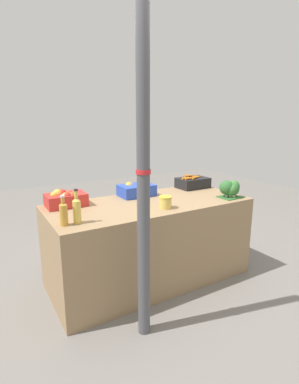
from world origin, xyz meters
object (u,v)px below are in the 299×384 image
(apple_crate, at_px, (66,199))
(orange_crate, at_px, (137,189))
(juice_bottle_amber, at_px, (64,213))
(broccoli_pile, at_px, (230,188))
(carrot_crate, at_px, (193,182))
(juice_bottle_golden, at_px, (77,209))
(pickle_jar, at_px, (165,202))
(support_pole, at_px, (143,188))

(apple_crate, height_order, orange_crate, orange_crate)
(orange_crate, xyz_separation_m, juice_bottle_amber, (-0.90, -0.51, 0.03))
(orange_crate, height_order, broccoli_pile, broccoli_pile)
(carrot_crate, xyz_separation_m, juice_bottle_golden, (-1.53, -0.51, 0.05))
(orange_crate, bearing_deg, carrot_crate, -0.29)
(carrot_crate, relative_size, pickle_jar, 3.01)
(support_pole, xyz_separation_m, orange_crate, (0.46, 0.95, -0.26))
(carrot_crate, xyz_separation_m, broccoli_pile, (0.05, -0.55, 0.03))
(carrot_crate, xyz_separation_m, juice_bottle_amber, (-1.63, -0.51, 0.03))
(apple_crate, distance_m, broccoli_pile, 1.62)
(carrot_crate, distance_m, pickle_jar, 0.90)
(apple_crate, bearing_deg, pickle_jar, -34.88)
(orange_crate, distance_m, carrot_crate, 0.73)
(support_pole, xyz_separation_m, carrot_crate, (1.19, 0.94, -0.26))
(orange_crate, xyz_separation_m, pickle_jar, (0.00, -0.53, -0.01))
(orange_crate, bearing_deg, support_pole, -116.02)
(pickle_jar, bearing_deg, carrot_crate, 35.64)
(broccoli_pile, bearing_deg, apple_crate, 160.27)
(support_pole, height_order, carrot_crate, support_pole)
(support_pole, relative_size, apple_crate, 6.37)
(juice_bottle_golden, bearing_deg, carrot_crate, 18.45)
(orange_crate, bearing_deg, broccoli_pile, -35.40)
(pickle_jar, bearing_deg, broccoli_pile, -1.80)
(support_pole, distance_m, carrot_crate, 1.54)
(apple_crate, height_order, juice_bottle_golden, juice_bottle_golden)
(apple_crate, xyz_separation_m, juice_bottle_amber, (-0.15, -0.51, 0.03))
(juice_bottle_golden, bearing_deg, broccoli_pile, -1.33)
(apple_crate, height_order, broccoli_pile, broccoli_pile)
(carrot_crate, bearing_deg, juice_bottle_amber, -162.63)
(juice_bottle_amber, bearing_deg, broccoli_pile, -1.25)
(broccoli_pile, relative_size, juice_bottle_golden, 0.81)
(support_pole, bearing_deg, pickle_jar, 42.28)
(support_pole, bearing_deg, apple_crate, 106.95)
(apple_crate, distance_m, juice_bottle_golden, 0.51)
(carrot_crate, height_order, juice_bottle_golden, juice_bottle_golden)
(broccoli_pile, distance_m, juice_bottle_golden, 1.58)
(support_pole, distance_m, juice_bottle_golden, 0.59)
(broccoli_pile, distance_m, pickle_jar, 0.78)
(juice_bottle_golden, xyz_separation_m, pickle_jar, (0.80, -0.01, -0.06))
(carrot_crate, relative_size, juice_bottle_amber, 1.51)
(orange_crate, bearing_deg, apple_crate, -179.70)
(support_pole, xyz_separation_m, pickle_jar, (0.46, 0.42, -0.27))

